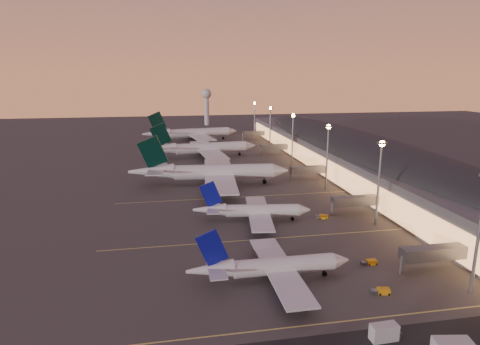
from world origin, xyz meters
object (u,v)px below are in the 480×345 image
object	(u,v)px
airliner_wide_far	(191,133)
baggage_tug_a	(381,291)
catering_truck_a	(385,332)
airliner_narrow_north	(252,211)
airliner_wide_mid	(201,148)
baggage_tug_b	(370,262)
radar_tower	(207,101)
baggage_tug_c	(322,217)
airliner_narrow_south	(270,267)
airliner_wide_near	(210,172)

from	to	relation	value
airliner_wide_far	baggage_tug_a	xyz separation A→B (m)	(26.81, -206.54, -4.92)
baggage_tug_a	catering_truck_a	bearing A→B (deg)	-105.84
airliner_narrow_north	airliner_wide_mid	world-z (taller)	airliner_wide_mid
baggage_tug_b	airliner_narrow_north	bearing A→B (deg)	122.90
airliner_wide_far	baggage_tug_b	size ratio (longest dim) A/B	17.64
airliner_wide_mid	baggage_tug_a	world-z (taller)	airliner_wide_mid
airliner_narrow_north	baggage_tug_b	bearing A→B (deg)	-49.11
radar_tower	catering_truck_a	bearing A→B (deg)	-89.98
baggage_tug_a	baggage_tug_c	bearing A→B (deg)	95.03
airliner_narrow_north	airliner_wide_far	distance (m)	160.16
airliner_wide_mid	baggage_tug_c	distance (m)	107.68
radar_tower	baggage_tug_c	world-z (taller)	radar_tower
baggage_tug_c	airliner_narrow_south	bearing A→B (deg)	-95.20
catering_truck_a	baggage_tug_b	bearing A→B (deg)	65.35
airliner_narrow_north	radar_tower	xyz separation A→B (m)	(10.58, 250.54, 18.48)
airliner_wide_mid	airliner_wide_far	bearing A→B (deg)	86.39
airliner_wide_mid	catering_truck_a	distance (m)	163.49
airliner_narrow_south	airliner_wide_mid	distance (m)	139.35
airliner_wide_near	airliner_wide_mid	bearing A→B (deg)	93.78
radar_tower	airliner_narrow_south	bearing A→B (deg)	-92.86
airliner_wide_far	catering_truck_a	distance (m)	221.44
airliner_wide_mid	baggage_tug_c	xyz separation A→B (m)	(29.54, -103.44, -4.63)
airliner_narrow_north	airliner_wide_far	size ratio (longest dim) A/B	0.56
airliner_wide_mid	baggage_tug_a	size ratio (longest dim) A/B	15.57
airliner_narrow_north	baggage_tug_a	size ratio (longest dim) A/B	9.11
baggage_tug_b	baggage_tug_a	bearing A→B (deg)	-107.76
airliner_wide_near	radar_tower	xyz separation A→B (m)	(18.97, 206.09, 16.45)
airliner_narrow_south	baggage_tug_c	bearing A→B (deg)	53.59
baggage_tug_b	baggage_tug_c	size ratio (longest dim) A/B	0.90
airliner_wide_near	airliner_wide_far	bearing A→B (deg)	95.43
airliner_wide_mid	catering_truck_a	world-z (taller)	airliner_wide_mid
baggage_tug_a	baggage_tug_c	size ratio (longest dim) A/B	0.97
airliner_narrow_north	baggage_tug_b	distance (m)	40.44
airliner_wide_near	airliner_narrow_north	bearing A→B (deg)	-74.19
baggage_tug_c	airliner_wide_near	bearing A→B (deg)	154.88
airliner_wide_near	catering_truck_a	bearing A→B (deg)	-74.58
airliner_narrow_south	airliner_wide_mid	world-z (taller)	airliner_wide_mid
airliner_wide_far	airliner_wide_near	bearing A→B (deg)	-99.09
airliner_narrow_north	catering_truck_a	bearing A→B (deg)	-71.93
airliner_wide_near	baggage_tug_b	world-z (taller)	airliner_wide_near
airliner_narrow_south	airliner_wide_far	size ratio (longest dim) A/B	0.56
airliner_wide_far	airliner_narrow_south	bearing A→B (deg)	-97.88
airliner_narrow_south	airliner_narrow_north	world-z (taller)	airliner_narrow_south
airliner_wide_near	baggage_tug_a	world-z (taller)	airliner_wide_near
airliner_narrow_south	baggage_tug_b	world-z (taller)	airliner_narrow_south
radar_tower	baggage_tug_a	distance (m)	298.04
baggage_tug_b	baggage_tug_c	distance (m)	32.31
airliner_wide_mid	baggage_tug_b	xyz separation A→B (m)	(28.94, -135.75, -4.66)
baggage_tug_b	baggage_tug_c	bearing A→B (deg)	88.98
airliner_narrow_north	baggage_tug_c	bearing A→B (deg)	4.01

